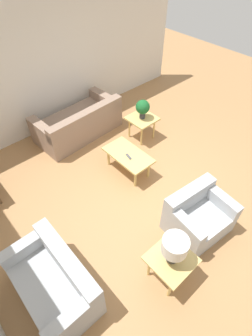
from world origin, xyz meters
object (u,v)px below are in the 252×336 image
(coffee_table, at_px, (128,156))
(potted_plant, at_px, (143,108))
(loveseat, at_px, (55,282))
(side_table_plant, at_px, (142,121))
(side_table_lamp, at_px, (171,261))
(armchair, at_px, (197,216))
(table_lamp, at_px, (175,247))
(sofa, at_px, (79,123))

(coffee_table, relative_size, potted_plant, 2.30)
(loveseat, distance_m, coffee_table, 2.55)
(side_table_plant, xyz_separation_m, side_table_lamp, (-2.55, 1.95, 0.00))
(side_table_plant, bearing_deg, coffee_table, 121.86)
(loveseat, xyz_separation_m, coffee_table, (1.09, -2.30, 0.09))
(side_table_plant, distance_m, side_table_lamp, 3.21)
(armchair, bearing_deg, table_lamp, -159.35)
(potted_plant, bearing_deg, side_table_plant, 180.00)
(loveseat, xyz_separation_m, potted_plant, (1.68, -3.25, 0.49))
(loveseat, distance_m, table_lamp, 1.65)
(armchair, bearing_deg, loveseat, 170.58)
(table_lamp, bearing_deg, armchair, -75.52)
(armchair, height_order, loveseat, same)
(coffee_table, relative_size, side_table_lamp, 1.70)
(sofa, xyz_separation_m, table_lamp, (-3.59, 0.98, 0.55))
(sofa, height_order, armchair, sofa)
(sofa, xyz_separation_m, potted_plant, (-1.04, -0.98, 0.50))
(sofa, height_order, table_lamp, table_lamp)
(sofa, distance_m, loveseat, 3.55)
(armchair, xyz_separation_m, table_lamp, (-0.24, 0.95, 0.54))
(table_lamp, bearing_deg, potted_plant, -37.47)
(potted_plant, bearing_deg, loveseat, 117.35)
(armchair, height_order, side_table_lamp, armchair)
(armchair, relative_size, side_table_plant, 1.77)
(loveseat, xyz_separation_m, table_lamp, (-0.87, -1.29, 0.55))
(table_lamp, bearing_deg, side_table_plant, -37.47)
(armchair, bearing_deg, potted_plant, 72.53)
(coffee_table, height_order, potted_plant, potted_plant)
(sofa, bearing_deg, side_table_plant, 129.95)
(armchair, height_order, table_lamp, table_lamp)
(side_table_plant, xyz_separation_m, potted_plant, (0.00, 0.00, 0.33))
(loveseat, distance_m, side_table_lamp, 1.57)
(sofa, bearing_deg, loveseat, 46.94)
(side_table_lamp, bearing_deg, armchair, -75.52)
(side_table_lamp, distance_m, potted_plant, 3.23)
(side_table_lamp, bearing_deg, side_table_plant, -37.47)
(side_table_lamp, bearing_deg, potted_plant, -37.47)
(sofa, bearing_deg, side_table_lamp, 71.56)
(side_table_plant, bearing_deg, armchair, 156.36)
(side_table_plant, xyz_separation_m, table_lamp, (-2.55, 1.95, 0.39))
(loveseat, relative_size, side_table_lamp, 2.30)
(loveseat, xyz_separation_m, side_table_lamp, (-0.87, -1.29, 0.16))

